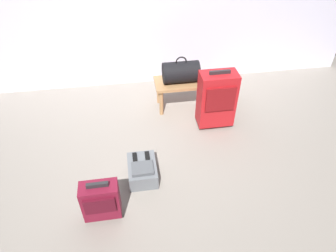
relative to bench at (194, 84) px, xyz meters
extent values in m
plane|color=gray|center=(-0.59, -0.87, -0.32)|extent=(6.60, 6.60, 0.00)
cube|color=#A87A4C|center=(0.00, 0.00, 0.04)|extent=(1.00, 0.36, 0.04)
cylinder|color=#A87A4C|center=(-0.44, -0.13, -0.15)|extent=(0.05, 0.05, 0.35)
cylinder|color=#A87A4C|center=(0.44, -0.13, -0.15)|extent=(0.05, 0.05, 0.35)
cylinder|color=#A87A4C|center=(-0.44, 0.13, -0.15)|extent=(0.05, 0.05, 0.35)
cylinder|color=#A87A4C|center=(0.44, 0.13, -0.15)|extent=(0.05, 0.05, 0.35)
cylinder|color=black|center=(-0.18, 0.00, 0.19)|extent=(0.44, 0.26, 0.26)
torus|color=black|center=(-0.18, 0.00, 0.33)|extent=(0.14, 0.02, 0.14)
cube|color=black|center=(0.28, 0.03, 0.06)|extent=(0.07, 0.14, 0.01)
cube|color=black|center=(0.28, 0.03, 0.07)|extent=(0.06, 0.13, 0.00)
cube|color=red|center=(0.16, -0.44, 0.06)|extent=(0.42, 0.24, 0.66)
cube|color=maroon|center=(0.16, -0.57, 0.14)|extent=(0.33, 0.02, 0.30)
cube|color=#262628|center=(0.16, -0.44, 0.41)|extent=(0.23, 0.03, 0.04)
cylinder|color=black|center=(0.02, -0.35, -0.30)|extent=(0.02, 0.05, 0.05)
cylinder|color=black|center=(0.31, -0.35, -0.30)|extent=(0.02, 0.05, 0.05)
cube|color=maroon|center=(-1.15, -1.55, -0.09)|extent=(0.32, 0.16, 0.37)
cube|color=#500E1C|center=(-1.15, -1.64, -0.04)|extent=(0.26, 0.02, 0.17)
cube|color=#262628|center=(-1.15, -1.55, 0.12)|extent=(0.18, 0.03, 0.04)
cylinder|color=black|center=(-1.27, -1.49, -0.30)|extent=(0.02, 0.05, 0.05)
cylinder|color=black|center=(-1.04, -1.49, -0.30)|extent=(0.02, 0.05, 0.05)
cube|color=slate|center=(-0.77, -1.13, -0.24)|extent=(0.28, 0.38, 0.17)
cube|color=#515559|center=(-0.77, -1.20, -0.14)|extent=(0.21, 0.17, 0.04)
cube|color=black|center=(-0.83, -1.06, -0.14)|extent=(0.04, 0.19, 0.02)
cube|color=black|center=(-0.71, -1.06, -0.14)|extent=(0.04, 0.19, 0.02)
camera|label=1|loc=(-0.82, -3.16, 2.05)|focal=32.15mm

